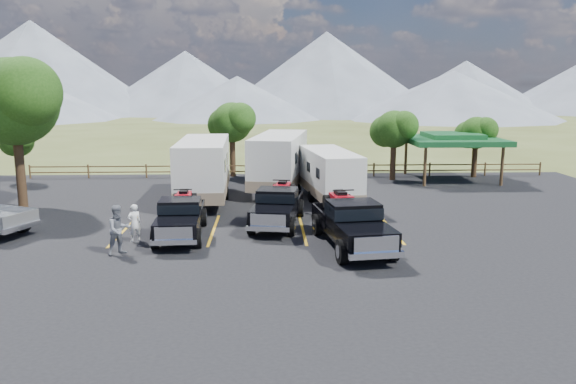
{
  "coord_description": "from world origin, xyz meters",
  "views": [
    {
      "loc": [
        0.4,
        -20.55,
        6.47
      ],
      "look_at": [
        1.37,
        4.75,
        1.6
      ],
      "focal_mm": 35.0,
      "sensor_mm": 36.0,
      "label": 1
    }
  ],
  "objects_px": {
    "rig_center": "(278,205)",
    "person_b": "(119,230)",
    "rig_left": "(181,216)",
    "trailer_left": "(204,169)",
    "trailer_center": "(279,162)",
    "rig_right": "(351,222)",
    "pavilion": "(452,139)",
    "trailer_right": "(330,176)",
    "person_a": "(134,223)",
    "tree_big_nw": "(13,102)"
  },
  "relations": [
    {
      "from": "rig_center",
      "to": "person_b",
      "type": "bearing_deg",
      "value": -134.69
    },
    {
      "from": "trailer_center",
      "to": "trailer_right",
      "type": "xyz_separation_m",
      "value": [
        2.7,
        -3.59,
        -0.3
      ]
    },
    {
      "from": "rig_right",
      "to": "person_a",
      "type": "xyz_separation_m",
      "value": [
        -8.87,
        1.05,
        -0.22
      ]
    },
    {
      "from": "rig_center",
      "to": "trailer_left",
      "type": "distance_m",
      "value": 6.8
    },
    {
      "from": "rig_left",
      "to": "person_b",
      "type": "relative_size",
      "value": 2.91
    },
    {
      "from": "rig_left",
      "to": "trailer_center",
      "type": "relative_size",
      "value": 0.57
    },
    {
      "from": "rig_left",
      "to": "person_a",
      "type": "xyz_separation_m",
      "value": [
        -1.81,
        -0.78,
        -0.1
      ]
    },
    {
      "from": "pavilion",
      "to": "person_b",
      "type": "distance_m",
      "value": 24.71
    },
    {
      "from": "trailer_center",
      "to": "person_b",
      "type": "distance_m",
      "value": 14.45
    },
    {
      "from": "tree_big_nw",
      "to": "trailer_right",
      "type": "height_order",
      "value": "tree_big_nw"
    },
    {
      "from": "trailer_left",
      "to": "person_a",
      "type": "bearing_deg",
      "value": -105.68
    },
    {
      "from": "trailer_left",
      "to": "trailer_right",
      "type": "bearing_deg",
      "value": -6.46
    },
    {
      "from": "tree_big_nw",
      "to": "person_b",
      "type": "height_order",
      "value": "tree_big_nw"
    },
    {
      "from": "trailer_center",
      "to": "person_b",
      "type": "bearing_deg",
      "value": -106.41
    },
    {
      "from": "rig_left",
      "to": "trailer_right",
      "type": "bearing_deg",
      "value": 40.64
    },
    {
      "from": "tree_big_nw",
      "to": "person_a",
      "type": "xyz_separation_m",
      "value": [
        7.45,
        -6.78,
        -4.77
      ]
    },
    {
      "from": "pavilion",
      "to": "rig_right",
      "type": "bearing_deg",
      "value": -120.26
    },
    {
      "from": "pavilion",
      "to": "trailer_center",
      "type": "distance_m",
      "value": 12.41
    },
    {
      "from": "trailer_left",
      "to": "person_b",
      "type": "xyz_separation_m",
      "value": [
        -2.18,
        -9.89,
        -0.83
      ]
    },
    {
      "from": "rig_left",
      "to": "rig_center",
      "type": "relative_size",
      "value": 0.94
    },
    {
      "from": "pavilion",
      "to": "person_b",
      "type": "bearing_deg",
      "value": -137.84
    },
    {
      "from": "rig_center",
      "to": "trailer_left",
      "type": "bearing_deg",
      "value": 135.96
    },
    {
      "from": "pavilion",
      "to": "trailer_right",
      "type": "distance_m",
      "value": 11.71
    },
    {
      "from": "rig_center",
      "to": "trailer_left",
      "type": "height_order",
      "value": "trailer_left"
    },
    {
      "from": "trailer_center",
      "to": "rig_right",
      "type": "bearing_deg",
      "value": -67.82
    },
    {
      "from": "trailer_left",
      "to": "person_a",
      "type": "relative_size",
      "value": 6.24
    },
    {
      "from": "tree_big_nw",
      "to": "trailer_center",
      "type": "xyz_separation_m",
      "value": [
        13.72,
        4.34,
        -3.76
      ]
    },
    {
      "from": "pavilion",
      "to": "trailer_center",
      "type": "relative_size",
      "value": 0.62
    },
    {
      "from": "tree_big_nw",
      "to": "rig_right",
      "type": "height_order",
      "value": "tree_big_nw"
    },
    {
      "from": "rig_left",
      "to": "rig_right",
      "type": "height_order",
      "value": "rig_right"
    },
    {
      "from": "trailer_left",
      "to": "trailer_center",
      "type": "relative_size",
      "value": 0.99
    },
    {
      "from": "rig_right",
      "to": "person_b",
      "type": "bearing_deg",
      "value": 176.95
    },
    {
      "from": "rig_center",
      "to": "person_b",
      "type": "distance_m",
      "value": 7.63
    },
    {
      "from": "rig_center",
      "to": "tree_big_nw",
      "type": "bearing_deg",
      "value": 172.55
    },
    {
      "from": "rig_right",
      "to": "person_b",
      "type": "height_order",
      "value": "rig_right"
    },
    {
      "from": "trailer_center",
      "to": "tree_big_nw",
      "type": "bearing_deg",
      "value": -152.33
    },
    {
      "from": "rig_left",
      "to": "rig_center",
      "type": "xyz_separation_m",
      "value": [
        4.21,
        1.89,
        0.03
      ]
    },
    {
      "from": "pavilion",
      "to": "person_a",
      "type": "relative_size",
      "value": 3.93
    },
    {
      "from": "pavilion",
      "to": "trailer_left",
      "type": "xyz_separation_m",
      "value": [
        -16.09,
        -6.65,
        -0.96
      ]
    },
    {
      "from": "rig_right",
      "to": "tree_big_nw",
      "type": "bearing_deg",
      "value": 146.67
    },
    {
      "from": "tree_big_nw",
      "to": "trailer_right",
      "type": "relative_size",
      "value": 0.95
    },
    {
      "from": "pavilion",
      "to": "person_b",
      "type": "xyz_separation_m",
      "value": [
        -18.27,
        -16.54,
        -1.78
      ]
    },
    {
      "from": "pavilion",
      "to": "rig_center",
      "type": "height_order",
      "value": "pavilion"
    },
    {
      "from": "rig_right",
      "to": "trailer_center",
      "type": "distance_m",
      "value": 12.48
    },
    {
      "from": "trailer_left",
      "to": "person_b",
      "type": "distance_m",
      "value": 10.16
    },
    {
      "from": "rig_left",
      "to": "tree_big_nw",
      "type": "bearing_deg",
      "value": 144.38
    },
    {
      "from": "person_b",
      "to": "trailer_center",
      "type": "bearing_deg",
      "value": 24.55
    },
    {
      "from": "rig_left",
      "to": "trailer_left",
      "type": "distance_m",
      "value": 7.38
    },
    {
      "from": "rig_left",
      "to": "rig_center",
      "type": "height_order",
      "value": "rig_center"
    },
    {
      "from": "person_a",
      "to": "trailer_right",
      "type": "bearing_deg",
      "value": -174.32
    }
  ]
}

